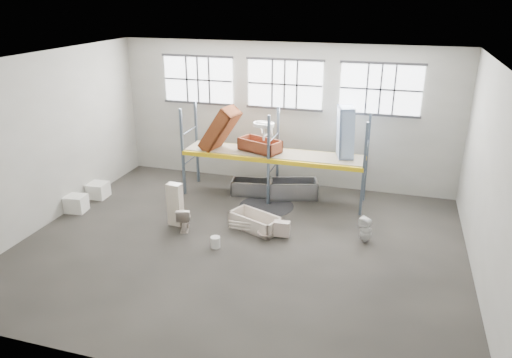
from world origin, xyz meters
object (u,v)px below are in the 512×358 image
at_px(toilet_beige, 184,218).
at_px(cistern_tall, 175,204).
at_px(rust_tub_flat, 260,145).
at_px(bathtub_beige, 255,222).
at_px(blue_tub_upright, 345,133).
at_px(carton_near, 76,204).
at_px(toilet_white, 366,230).
at_px(bucket, 215,242).
at_px(steel_tub_left, 252,187).
at_px(steel_tub_right, 293,189).

relative_size(toilet_beige, cistern_tall, 0.55).
bearing_deg(rust_tub_flat, bathtub_beige, -76.86).
height_order(blue_tub_upright, carton_near, blue_tub_upright).
height_order(toilet_white, blue_tub_upright, blue_tub_upright).
bearing_deg(carton_near, blue_tub_upright, 21.54).
bearing_deg(bucket, blue_tub_upright, 54.45).
bearing_deg(cistern_tall, steel_tub_left, 67.28).
bearing_deg(rust_tub_flat, cistern_tall, -122.48).
xyz_separation_m(toilet_white, rust_tub_flat, (-3.75, 2.30, 1.45)).
bearing_deg(steel_tub_left, blue_tub_upright, 4.08).
bearing_deg(cistern_tall, toilet_beige, -26.79).
bearing_deg(rust_tub_flat, carton_near, -151.25).
height_order(toilet_beige, cistern_tall, cistern_tall).
bearing_deg(toilet_white, rust_tub_flat, -97.77).
height_order(steel_tub_right, blue_tub_upright, blue_tub_upright).
distance_m(rust_tub_flat, carton_near, 6.19).
distance_m(cistern_tall, steel_tub_left, 3.28).
bearing_deg(toilet_beige, bucket, 130.78).
height_order(toilet_beige, blue_tub_upright, blue_tub_upright).
xyz_separation_m(steel_tub_right, bucket, (-1.29, -4.02, -0.14)).
bearing_deg(steel_tub_left, carton_near, -149.37).
bearing_deg(steel_tub_right, bucket, -107.72).
xyz_separation_m(toilet_beige, blue_tub_upright, (4.17, 3.33, 2.03)).
height_order(cistern_tall, rust_tub_flat, rust_tub_flat).
relative_size(toilet_beige, steel_tub_left, 0.52).
height_order(bathtub_beige, steel_tub_right, steel_tub_right).
bearing_deg(steel_tub_left, rust_tub_flat, -11.26).
distance_m(toilet_white, steel_tub_left, 4.68).
height_order(bathtub_beige, cistern_tall, cistern_tall).
bearing_deg(bucket, toilet_beige, 149.61).
bearing_deg(bathtub_beige, carton_near, -151.95).
bearing_deg(toilet_white, carton_near, -62.55).
bearing_deg(toilet_beige, rust_tub_flat, -133.84).
bearing_deg(toilet_beige, bathtub_beige, 179.24).
relative_size(cistern_tall, steel_tub_right, 0.81).
bearing_deg(carton_near, bucket, -10.14).
height_order(steel_tub_right, rust_tub_flat, rust_tub_flat).
relative_size(steel_tub_right, bucket, 5.24).
xyz_separation_m(toilet_beige, toilet_white, (5.17, 0.76, 0.00)).
height_order(toilet_white, bucket, toilet_white).
height_order(bathtub_beige, carton_near, carton_near).
height_order(cistern_tall, blue_tub_upright, blue_tub_upright).
bearing_deg(steel_tub_left, toilet_white, -30.25).
relative_size(bathtub_beige, cistern_tall, 1.16).
distance_m(toilet_beige, rust_tub_flat, 3.67).
bearing_deg(bathtub_beige, blue_tub_upright, 74.24).
distance_m(bathtub_beige, rust_tub_flat, 2.94).
bearing_deg(toilet_white, steel_tub_right, -110.15).
distance_m(rust_tub_flat, blue_tub_upright, 2.82).
xyz_separation_m(cistern_tall, toilet_white, (5.55, 0.53, -0.29)).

